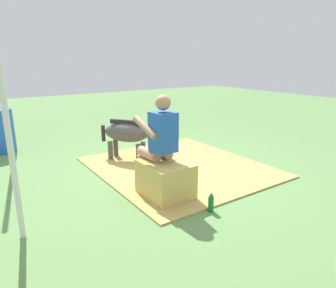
# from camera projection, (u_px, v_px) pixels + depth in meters

# --- Properties ---
(ground_plane) EXTENTS (24.00, 24.00, 0.00)m
(ground_plane) POSITION_uv_depth(u_px,v_px,m) (169.00, 171.00, 5.10)
(ground_plane) COLOR #608C4C
(hay_patch) EXTENTS (2.87, 2.59, 0.02)m
(hay_patch) POSITION_uv_depth(u_px,v_px,m) (178.00, 167.00, 5.24)
(hay_patch) COLOR tan
(hay_patch) RESTS_ON ground
(hay_bale) EXTENTS (0.69, 0.55, 0.49)m
(hay_bale) POSITION_uv_depth(u_px,v_px,m) (165.00, 179.00, 4.09)
(hay_bale) COLOR tan
(hay_bale) RESTS_ON ground
(person_seated) EXTENTS (0.67, 0.43, 1.37)m
(person_seated) POSITION_uv_depth(u_px,v_px,m) (158.00, 140.00, 4.08)
(person_seated) COLOR tan
(person_seated) RESTS_ON ground
(pony_standing) EXTENTS (1.16, 0.94, 0.88)m
(pony_standing) POSITION_uv_depth(u_px,v_px,m) (131.00, 133.00, 5.46)
(pony_standing) COLOR #4C4747
(pony_standing) RESTS_ON ground
(soda_bottle) EXTENTS (0.07, 0.07, 0.25)m
(soda_bottle) POSITION_uv_depth(u_px,v_px,m) (211.00, 202.00, 3.71)
(soda_bottle) COLOR #197233
(soda_bottle) RESTS_ON ground
(tent_pole_left) EXTENTS (0.06, 0.06, 2.49)m
(tent_pole_left) POSITION_uv_depth(u_px,v_px,m) (6.00, 120.00, 2.87)
(tent_pole_left) COLOR silver
(tent_pole_left) RESTS_ON ground
(tent_pole_right) EXTENTS (0.06, 0.06, 2.49)m
(tent_pole_right) POSITION_uv_depth(u_px,v_px,m) (2.00, 95.00, 4.84)
(tent_pole_right) COLOR silver
(tent_pole_right) RESTS_ON ground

